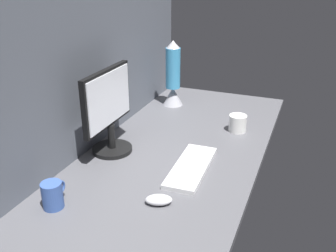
{
  "coord_description": "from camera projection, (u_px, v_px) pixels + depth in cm",
  "views": [
    {
      "loc": [
        -141.62,
        -55.67,
        79.36
      ],
      "look_at": [
        -3.84,
        0.0,
        14.0
      ],
      "focal_mm": 40.38,
      "sensor_mm": 36.0,
      "label": 1
    }
  ],
  "objects": [
    {
      "name": "keyboard",
      "position": [
        191.0,
        167.0,
        1.56
      ],
      "size": [
        37.49,
        14.46,
        2.0
      ],
      "primitive_type": "cube",
      "rotation": [
        0.0,
        0.0,
        0.04
      ],
      "color": "silver",
      "rests_on": "ground_plane"
    },
    {
      "name": "cubicle_wall_back",
      "position": [
        93.0,
        68.0,
        1.7
      ],
      "size": [
        180.0,
        5.0,
        69.7
      ],
      "color": "#565B66",
      "rests_on": "ground_plane"
    },
    {
      "name": "monitor",
      "position": [
        108.0,
        109.0,
        1.63
      ],
      "size": [
        35.87,
        18.0,
        37.77
      ],
      "color": "black",
      "rests_on": "ground_plane"
    },
    {
      "name": "mug_ceramic_blue",
      "position": [
        53.0,
        195.0,
        1.31
      ],
      "size": [
        10.73,
        7.29,
        9.75
      ],
      "color": "#38569E",
      "rests_on": "ground_plane"
    },
    {
      "name": "ground_plane",
      "position": [
        170.0,
        154.0,
        1.72
      ],
      "size": [
        180.0,
        80.0,
        3.0
      ],
      "primitive_type": "cube",
      "color": "#515156"
    },
    {
      "name": "mouse",
      "position": [
        159.0,
        200.0,
        1.33
      ],
      "size": [
        8.74,
        10.99,
        3.4
      ],
      "primitive_type": "ellipsoid",
      "rotation": [
        0.0,
        0.0,
        0.38
      ],
      "color": "silver",
      "rests_on": "ground_plane"
    },
    {
      "name": "lava_lamp",
      "position": [
        173.0,
        79.0,
        2.2
      ],
      "size": [
        11.69,
        11.69,
        38.27
      ],
      "color": "#A5A5AD",
      "rests_on": "ground_plane"
    },
    {
      "name": "mug_ceramic_white",
      "position": [
        238.0,
        123.0,
        1.9
      ],
      "size": [
        11.96,
        8.78,
        8.53
      ],
      "color": "white",
      "rests_on": "ground_plane"
    }
  ]
}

